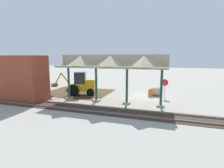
# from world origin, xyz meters

# --- Properties ---
(ground_plane) EXTENTS (120.00, 120.00, 0.00)m
(ground_plane) POSITION_xyz_m (0.00, 0.00, 0.00)
(ground_plane) COLOR #9E998E
(dirt_work_zone) EXTENTS (8.57, 7.00, 0.01)m
(dirt_work_zone) POSITION_xyz_m (9.00, 0.44, 0.00)
(dirt_work_zone) COLOR #4C3823
(dirt_work_zone) RESTS_ON ground
(platform_canopy) EXTENTS (11.10, 3.20, 4.90)m
(platform_canopy) POSITION_xyz_m (3.12, 3.96, 4.15)
(platform_canopy) COLOR #9E998E
(platform_canopy) RESTS_ON ground
(rail_tracks) EXTENTS (60.00, 2.58, 0.15)m
(rail_tracks) POSITION_xyz_m (0.00, 6.80, 0.03)
(rail_tracks) COLOR slate
(rail_tracks) RESTS_ON ground
(stop_sign) EXTENTS (0.73, 0.26, 2.14)m
(stop_sign) POSITION_xyz_m (-2.04, -0.04, 1.53)
(stop_sign) COLOR gray
(stop_sign) RESTS_ON ground
(backhoe) EXTENTS (5.34, 2.79, 2.82)m
(backhoe) POSITION_xyz_m (7.85, 1.61, 1.26)
(backhoe) COLOR #EAB214
(backhoe) RESTS_ON ground
(dirt_mound) EXTENTS (4.94, 4.94, 1.95)m
(dirt_mound) POSITION_xyz_m (10.28, -0.68, 0.00)
(dirt_mound) COLOR #4C3823
(dirt_mound) RESTS_ON ground
(concrete_pipe) EXTENTS (1.29, 1.21, 1.10)m
(concrete_pipe) POSITION_xyz_m (-0.88, -0.73, 0.55)
(concrete_pipe) COLOR #9E9384
(concrete_pipe) RESTS_ON ground
(brick_utility_building) EXTENTS (4.90, 2.54, 4.82)m
(brick_utility_building) POSITION_xyz_m (12.39, 6.01, 2.41)
(brick_utility_building) COLOR brown
(brick_utility_building) RESTS_ON ground
(traffic_barrel) EXTENTS (0.56, 0.56, 0.90)m
(traffic_barrel) POSITION_xyz_m (-0.43, -0.33, 0.45)
(traffic_barrel) COLOR orange
(traffic_barrel) RESTS_ON ground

